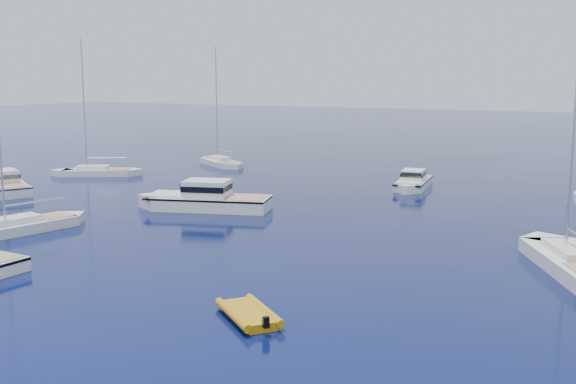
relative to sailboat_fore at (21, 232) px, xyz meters
The scene contains 10 objects.
ground 22.72m from the sailboat_fore, 26.86° to the right, with size 400.00×400.00×0.00m, color navy.
motor_cruiser_centre 13.69m from the sailboat_fore, 63.92° to the left, with size 3.43×11.22×2.94m, color white, non-canonical shape.
motor_cruiser_far_l 17.80m from the sailboat_fore, 144.77° to the left, with size 3.02×9.85×2.59m, color white, non-canonical shape.
motor_cruiser_horizon 34.40m from the sailboat_fore, 60.85° to the left, with size 2.56×8.35×2.19m, color white, non-canonical shape.
sailboat_fore is the anchor object (origin of this frame).
sailboat_mid_r 34.04m from the sailboat_fore, 13.33° to the left, with size 3.14×12.09×17.77m, color silver, non-canonical shape.
sailboat_mid_l 26.71m from the sailboat_fore, 123.87° to the left, with size 2.57×9.88×14.52m, color white, non-canonical shape.
sailboat_far_l 36.21m from the sailboat_fore, 103.12° to the left, with size 2.50×9.62×14.14m, color white, non-canonical shape.
tender_yellow 23.05m from the sailboat_fore, 17.01° to the right, with size 2.13×3.93×0.95m, color #C08C0B, non-canonical shape.
tender_grey_far 16.42m from the sailboat_fore, 77.86° to the left, with size 2.14×3.95×0.95m, color black, non-canonical shape.
Camera 1 is at (16.57, -19.81, 10.02)m, focal length 42.70 mm.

